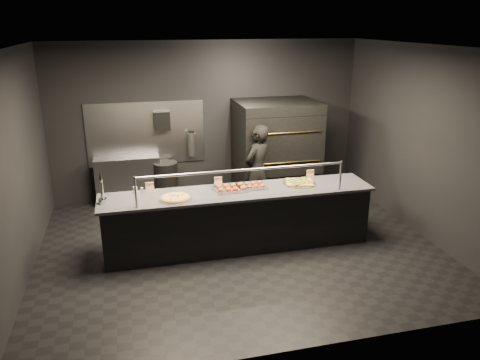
{
  "coord_description": "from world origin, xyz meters",
  "views": [
    {
      "loc": [
        -1.55,
        -6.37,
        3.34
      ],
      "look_at": [
        0.07,
        0.2,
        1.02
      ],
      "focal_mm": 35.0,
      "sensor_mm": 36.0,
      "label": 1
    }
  ],
  "objects_px": {
    "service_counter": "(238,219)",
    "round_pizza": "(175,198)",
    "prep_shelf": "(128,180)",
    "slider_tray_a": "(231,188)",
    "fire_extinguisher": "(192,144)",
    "pizza_oven": "(276,150)",
    "worker": "(258,170)",
    "beer_tap": "(102,194)",
    "slider_tray_b": "(252,186)",
    "towel_dispenser": "(162,121)",
    "trash_bin": "(166,182)",
    "square_pizza": "(299,183)"
  },
  "relations": [
    {
      "from": "service_counter",
      "to": "round_pizza",
      "type": "distance_m",
      "value": 1.07
    },
    {
      "from": "prep_shelf",
      "to": "slider_tray_a",
      "type": "bearing_deg",
      "value": -56.33
    },
    {
      "from": "fire_extinguisher",
      "to": "round_pizza",
      "type": "height_order",
      "value": "fire_extinguisher"
    },
    {
      "from": "pizza_oven",
      "to": "worker",
      "type": "xyz_separation_m",
      "value": [
        -0.54,
        -0.66,
        -0.15
      ]
    },
    {
      "from": "prep_shelf",
      "to": "beer_tap",
      "type": "distance_m",
      "value": 2.45
    },
    {
      "from": "prep_shelf",
      "to": "slider_tray_b",
      "type": "distance_m",
      "value": 2.92
    },
    {
      "from": "prep_shelf",
      "to": "towel_dispenser",
      "type": "distance_m",
      "value": 1.31
    },
    {
      "from": "round_pizza",
      "to": "fire_extinguisher",
      "type": "bearing_deg",
      "value": 76.52
    },
    {
      "from": "beer_tap",
      "to": "round_pizza",
      "type": "height_order",
      "value": "beer_tap"
    },
    {
      "from": "trash_bin",
      "to": "prep_shelf",
      "type": "bearing_deg",
      "value": 171.87
    },
    {
      "from": "worker",
      "to": "towel_dispenser",
      "type": "bearing_deg",
      "value": -71.91
    },
    {
      "from": "towel_dispenser",
      "to": "worker",
      "type": "distance_m",
      "value": 2.07
    },
    {
      "from": "towel_dispenser",
      "to": "slider_tray_a",
      "type": "xyz_separation_m",
      "value": [
        0.8,
        -2.32,
        -0.6
      ]
    },
    {
      "from": "round_pizza",
      "to": "service_counter",
      "type": "bearing_deg",
      "value": 6.15
    },
    {
      "from": "prep_shelf",
      "to": "round_pizza",
      "type": "xyz_separation_m",
      "value": [
        0.65,
        -2.42,
        0.49
      ]
    },
    {
      "from": "fire_extinguisher",
      "to": "trash_bin",
      "type": "bearing_deg",
      "value": -161.88
    },
    {
      "from": "beer_tap",
      "to": "trash_bin",
      "type": "bearing_deg",
      "value": 64.99
    },
    {
      "from": "beer_tap",
      "to": "trash_bin",
      "type": "height_order",
      "value": "beer_tap"
    },
    {
      "from": "pizza_oven",
      "to": "prep_shelf",
      "type": "bearing_deg",
      "value": 171.46
    },
    {
      "from": "round_pizza",
      "to": "slider_tray_a",
      "type": "distance_m",
      "value": 0.87
    },
    {
      "from": "fire_extinguisher",
      "to": "round_pizza",
      "type": "relative_size",
      "value": 1.05
    },
    {
      "from": "square_pizza",
      "to": "trash_bin",
      "type": "xyz_separation_m",
      "value": [
        -1.9,
        2.13,
        -0.55
      ]
    },
    {
      "from": "service_counter",
      "to": "square_pizza",
      "type": "relative_size",
      "value": 7.94
    },
    {
      "from": "service_counter",
      "to": "slider_tray_b",
      "type": "distance_m",
      "value": 0.55
    },
    {
      "from": "towel_dispenser",
      "to": "beer_tap",
      "type": "xyz_separation_m",
      "value": [
        -1.05,
        -2.42,
        -0.49
      ]
    },
    {
      "from": "round_pizza",
      "to": "trash_bin",
      "type": "relative_size",
      "value": 0.62
    },
    {
      "from": "pizza_oven",
      "to": "slider_tray_b",
      "type": "distance_m",
      "value": 2.04
    },
    {
      "from": "fire_extinguisher",
      "to": "square_pizza",
      "type": "bearing_deg",
      "value": -59.61
    },
    {
      "from": "slider_tray_b",
      "to": "prep_shelf",
      "type": "bearing_deg",
      "value": 129.67
    },
    {
      "from": "round_pizza",
      "to": "slider_tray_a",
      "type": "bearing_deg",
      "value": 11.41
    },
    {
      "from": "slider_tray_b",
      "to": "square_pizza",
      "type": "relative_size",
      "value": 0.89
    },
    {
      "from": "beer_tap",
      "to": "towel_dispenser",
      "type": "bearing_deg",
      "value": 66.55
    },
    {
      "from": "service_counter",
      "to": "round_pizza",
      "type": "height_order",
      "value": "service_counter"
    },
    {
      "from": "prep_shelf",
      "to": "round_pizza",
      "type": "height_order",
      "value": "round_pizza"
    },
    {
      "from": "beer_tap",
      "to": "round_pizza",
      "type": "distance_m",
      "value": 1.01
    },
    {
      "from": "prep_shelf",
      "to": "square_pizza",
      "type": "xyz_separation_m",
      "value": [
        2.6,
        -2.23,
        0.49
      ]
    },
    {
      "from": "fire_extinguisher",
      "to": "trash_bin",
      "type": "height_order",
      "value": "fire_extinguisher"
    },
    {
      "from": "round_pizza",
      "to": "square_pizza",
      "type": "bearing_deg",
      "value": 5.66
    },
    {
      "from": "pizza_oven",
      "to": "worker",
      "type": "distance_m",
      "value": 0.87
    },
    {
      "from": "pizza_oven",
      "to": "beer_tap",
      "type": "distance_m",
      "value": 3.7
    },
    {
      "from": "towel_dispenser",
      "to": "round_pizza",
      "type": "bearing_deg",
      "value": -91.15
    },
    {
      "from": "towel_dispenser",
      "to": "trash_bin",
      "type": "bearing_deg",
      "value": -90.0
    },
    {
      "from": "pizza_oven",
      "to": "slider_tray_b",
      "type": "bearing_deg",
      "value": -118.33
    },
    {
      "from": "worker",
      "to": "round_pizza",
      "type": "bearing_deg",
      "value": 4.44
    },
    {
      "from": "prep_shelf",
      "to": "slider_tray_a",
      "type": "relative_size",
      "value": 2.11
    },
    {
      "from": "service_counter",
      "to": "pizza_oven",
      "type": "bearing_deg",
      "value": 57.73
    },
    {
      "from": "service_counter",
      "to": "square_pizza",
      "type": "xyz_separation_m",
      "value": [
        1.0,
        0.09,
        0.47
      ]
    },
    {
      "from": "slider_tray_b",
      "to": "worker",
      "type": "height_order",
      "value": "worker"
    },
    {
      "from": "pizza_oven",
      "to": "square_pizza",
      "type": "distance_m",
      "value": 1.82
    },
    {
      "from": "worker",
      "to": "slider_tray_b",
      "type": "bearing_deg",
      "value": 34.07
    }
  ]
}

